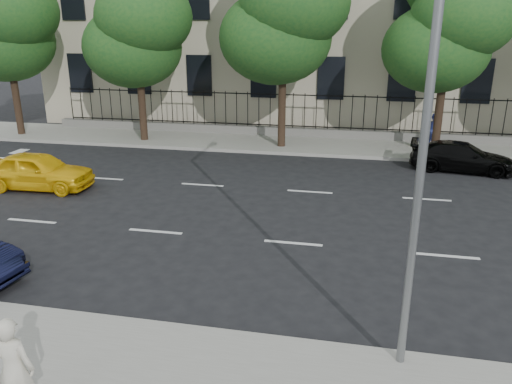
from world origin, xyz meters
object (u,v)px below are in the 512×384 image
Objects in this scene: woman_near at (13,369)px; street_light at (428,61)px; black_sedan at (462,157)px; yellow_taxi at (37,171)px.

street_light is at bearing -160.16° from woman_near.
yellow_taxi is at bearing 117.47° from black_sedan.
street_light is 4.81× the size of woman_near.
woman_near is (-5.59, -3.02, -4.16)m from street_light.
black_sedan is 2.42× the size of woman_near.
black_sedan is at bearing 75.68° from street_light.
street_light reaches higher than woman_near.
woman_near is at bearing 158.35° from black_sedan.
yellow_taxi is at bearing -65.59° from woman_near.
street_light is at bearing -122.72° from yellow_taxi.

